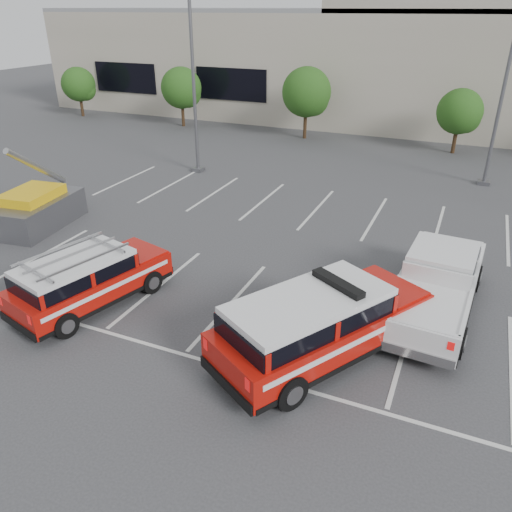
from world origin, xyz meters
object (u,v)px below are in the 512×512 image
(tree_mid_right, at_px, (461,113))
(convention_building, at_px, (409,58))
(tree_mid_left, at_px, (308,94))
(tree_far_left, at_px, (80,86))
(tree_left, at_px, (183,89))
(utility_rig, at_px, (31,210))
(light_pole_mid, at_px, (505,81))
(white_pickup, at_px, (436,289))
(fire_chief_suv, at_px, (320,328))
(ladder_suv, at_px, (89,283))
(light_pole_left, at_px, (193,75))

(tree_mid_right, bearing_deg, convention_building, 116.57)
(tree_mid_left, bearing_deg, tree_far_left, -180.00)
(tree_left, distance_m, utility_rig, 20.42)
(light_pole_mid, bearing_deg, utility_rig, -141.78)
(tree_mid_right, xyz_separation_m, white_pickup, (0.79, -19.90, -1.75))
(utility_rig, bearing_deg, tree_far_left, 118.50)
(tree_far_left, distance_m, fire_chief_suv, 36.75)
(light_pole_mid, xyz_separation_m, ladder_suv, (-10.99, -17.80, -4.41))
(tree_far_left, xyz_separation_m, fire_chief_suv, (28.24, -23.46, -1.62))
(light_pole_left, height_order, ladder_suv, light_pole_left)
(tree_far_left, relative_size, light_pole_left, 0.39)
(light_pole_left, distance_m, white_pickup, 17.59)
(tree_mid_left, distance_m, light_pole_left, 10.73)
(white_pickup, height_order, utility_rig, utility_rig)
(white_pickup, bearing_deg, tree_mid_left, 122.27)
(white_pickup, bearing_deg, tree_far_left, 150.93)
(tree_far_left, height_order, fire_chief_suv, tree_far_left)
(fire_chief_suv, bearing_deg, tree_mid_right, 116.30)
(ladder_suv, bearing_deg, light_pole_left, 121.05)
(ladder_suv, relative_size, utility_rig, 1.17)
(tree_left, relative_size, light_pole_mid, 0.43)
(convention_building, relative_size, tree_left, 13.58)
(tree_far_left, distance_m, tree_left, 10.00)
(convention_building, height_order, tree_mid_left, convention_building)
(tree_mid_right, relative_size, ladder_suv, 0.76)
(ladder_suv, bearing_deg, white_pickup, 36.63)
(light_pole_mid, bearing_deg, white_pickup, -94.62)
(fire_chief_suv, bearing_deg, tree_far_left, 170.88)
(tree_far_left, xyz_separation_m, ladder_suv, (20.92, -23.85, -1.73))
(convention_building, distance_m, light_pole_mid, 17.27)
(fire_chief_suv, distance_m, white_pickup, 4.37)
(tree_left, xyz_separation_m, white_pickup, (20.79, -19.90, -2.02))
(white_pickup, bearing_deg, utility_rig, -176.43)
(light_pole_left, relative_size, fire_chief_suv, 1.60)
(tree_left, distance_m, ladder_suv, 26.31)
(utility_rig, bearing_deg, fire_chief_suv, -22.14)
(white_pickup, xyz_separation_m, utility_rig, (-16.39, 0.07, -0.04))
(light_pole_mid, bearing_deg, tree_mid_left, 153.08)
(tree_mid_right, xyz_separation_m, utility_rig, (-15.60, -19.84, -1.79))
(convention_building, bearing_deg, white_pickup, -79.15)
(convention_building, height_order, light_pole_mid, convention_building)
(tree_far_left, relative_size, ladder_suv, 0.76)
(tree_mid_right, xyz_separation_m, ladder_suv, (-9.08, -23.85, -1.73))
(tree_far_left, bearing_deg, tree_mid_left, 0.00)
(tree_mid_right, height_order, light_pole_left, light_pole_left)
(tree_mid_left, bearing_deg, fire_chief_suv, -70.64)
(utility_rig, bearing_deg, light_pole_mid, 30.74)
(light_pole_mid, bearing_deg, ladder_suv, -121.68)
(light_pole_left, relative_size, light_pole_mid, 1.00)
(fire_chief_suv, bearing_deg, light_pole_left, 160.79)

